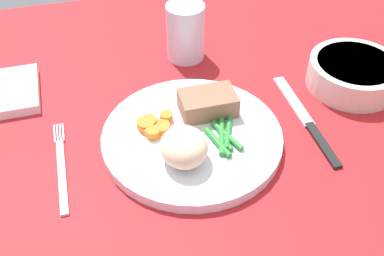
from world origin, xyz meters
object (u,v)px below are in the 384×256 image
Objects in this scene: meat_portion at (208,103)px; knife at (306,121)px; water_glass at (186,35)px; napkin at (2,93)px; dinner_plate at (192,137)px; salad_bowl at (354,72)px; fork at (61,166)px.

knife is at bearing -16.85° from meat_portion.
water_glass is 30.95cm from napkin.
knife is 25.22cm from water_glass.
dinner_plate is 31.29cm from napkin.
water_glass is 28.04cm from salad_bowl.
napkin is at bearing 153.73° from knife.
dinner_plate reaches higher than fork.
napkin is (-43.54, 17.51, 0.59)cm from knife.
fork is (-21.44, -4.22, -2.95)cm from meat_portion.
meat_portion reaches higher than napkin.
meat_portion is at bearing 49.40° from dinner_plate.
fork is at bearing -136.63° from water_glass.
dinner_plate is 28.80cm from salad_bowl.
meat_portion reaches higher than knife.
knife is 1.44× the size of salad_bowl.
knife is at bearing -0.94° from dinner_plate.
knife is 1.81× the size of napkin.
salad_bowl is 55.39cm from napkin.
napkin is at bearing 168.36° from salad_bowl.
water_glass is (-13.00, 21.25, 3.96)cm from knife.
salad_bowl is at bearing 12.14° from dinner_plate.
knife is at bearing -3.20° from fork.
water_glass is at bearing 6.98° from napkin.
salad_bowl is at bearing -32.20° from water_glass.
meat_portion is at bearing 7.98° from fork.
meat_portion reaches higher than salad_bowl.
napkin is (-8.08, 17.48, 0.59)cm from fork.
salad_bowl is (10.69, 6.33, 2.32)cm from knife.
dinner_plate is 21.68cm from water_glass.
meat_portion is 0.39× the size of knife.
napkin reaches higher than fork.
water_glass reaches higher than meat_portion.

